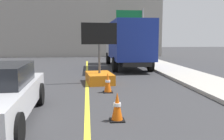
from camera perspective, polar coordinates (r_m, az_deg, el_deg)
The scene contains 6 objects.
arrow_board_trailer at distance 10.91m, azimuth -3.00°, elevation -0.57°, with size 1.60×1.91×2.70m.
box_truck at distance 16.60m, azimuth 3.70°, elevation 6.47°, with size 2.49×7.30×3.13m.
highway_guide_sign at distance 24.47m, azimuth 5.50°, elevation 10.72°, with size 2.79×0.22×5.00m.
far_building_block at distance 30.28m, azimuth -7.34°, elevation 10.23°, with size 18.32×7.05×7.03m, color gray.
traffic_cone_mid_lane at distance 5.92m, azimuth 1.23°, elevation -8.71°, with size 0.36×0.36×0.71m.
traffic_cone_far_lane at distance 8.97m, azimuth -1.01°, elevation -3.00°, with size 0.36×0.36×0.76m.
Camera 1 is at (0.02, 2.42, 1.99)m, focal length 38.53 mm.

